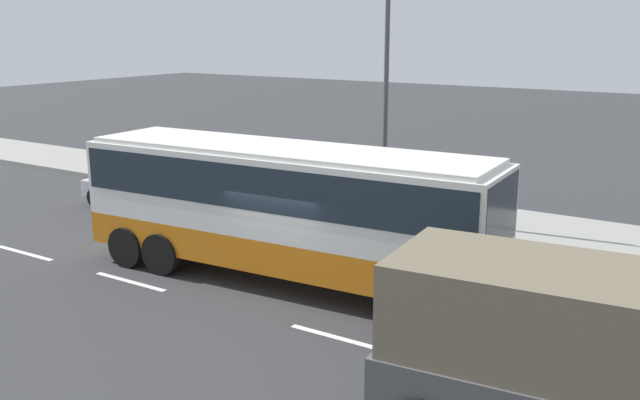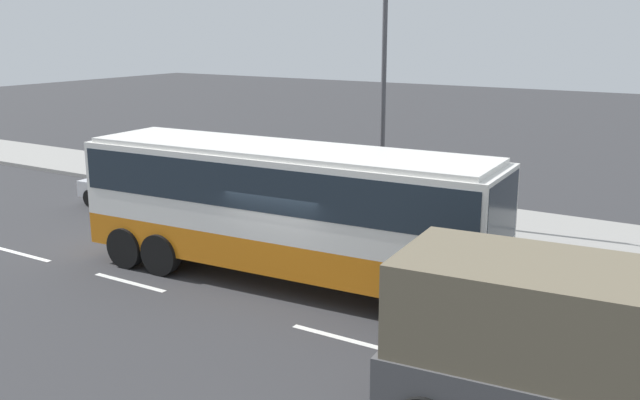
{
  "view_description": "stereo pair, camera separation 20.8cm",
  "coord_description": "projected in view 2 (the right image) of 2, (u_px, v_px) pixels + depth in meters",
  "views": [
    {
      "loc": [
        9.52,
        -13.5,
        6.3
      ],
      "look_at": [
        0.44,
        0.62,
        2.18
      ],
      "focal_mm": 39.94,
      "sensor_mm": 36.0,
      "label": 1
    },
    {
      "loc": [
        9.35,
        -13.61,
        6.3
      ],
      "look_at": [
        0.44,
        0.62,
        2.18
      ],
      "focal_mm": 39.94,
      "sensor_mm": 36.0,
      "label": 2
    }
  ],
  "objects": [
    {
      "name": "pedestrian_near_curb",
      "position": [
        318.0,
        177.0,
        25.36
      ],
      "size": [
        0.32,
        0.32,
        1.58
      ],
      "rotation": [
        0.0,
        0.0,
        1.35
      ],
      "color": "brown",
      "rests_on": "sidewalk_curb"
    },
    {
      "name": "cargo_truck",
      "position": [
        631.0,
        364.0,
        10.24
      ],
      "size": [
        7.55,
        3.17,
        2.88
      ],
      "rotation": [
        0.0,
        0.0,
        0.08
      ],
      "color": "#19592D",
      "rests_on": "ground_plane"
    },
    {
      "name": "car_silver_hatch",
      "position": [
        137.0,
        186.0,
        25.26
      ],
      "size": [
        4.43,
        2.03,
        1.47
      ],
      "rotation": [
        0.0,
        0.0,
        0.05
      ],
      "color": "silver",
      "rests_on": "ground_plane"
    },
    {
      "name": "lane_centreline",
      "position": [
        82.0,
        270.0,
        18.84
      ],
      "size": [
        30.47,
        0.16,
        0.01
      ],
      "color": "white",
      "rests_on": "ground_plane"
    },
    {
      "name": "coach_bus",
      "position": [
        284.0,
        199.0,
        17.63
      ],
      "size": [
        10.98,
        3.26,
        3.43
      ],
      "rotation": [
        0.0,
        0.0,
        0.06
      ],
      "color": "orange",
      "rests_on": "ground_plane"
    },
    {
      "name": "street_lamp",
      "position": [
        390.0,
        87.0,
        22.67
      ],
      "size": [
        2.13,
        0.24,
        7.33
      ],
      "color": "#47474C",
      "rests_on": "sidewalk_curb"
    },
    {
      "name": "sidewalk_curb",
      "position": [
        426.0,
        214.0,
        24.23
      ],
      "size": [
        80.0,
        4.0,
        0.15
      ],
      "primitive_type": "cube",
      "color": "gray",
      "rests_on": "ground_plane"
    },
    {
      "name": "ground_plane",
      "position": [
        292.0,
        289.0,
        17.53
      ],
      "size": [
        120.0,
        120.0,
        0.0
      ],
      "primitive_type": "plane",
      "color": "#333335"
    }
  ]
}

